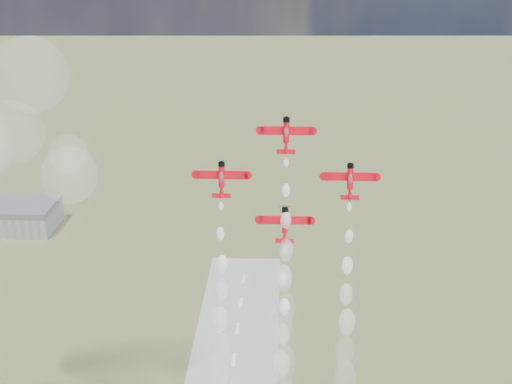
{
  "coord_description": "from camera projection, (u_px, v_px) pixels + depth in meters",
  "views": [
    {
      "loc": [
        16.09,
        -137.26,
        136.67
      ],
      "look_at": [
        10.49,
        -0.82,
        86.79
      ],
      "focal_mm": 50.0,
      "sensor_mm": 36.0,
      "label": 1
    }
  ],
  "objects": [
    {
      "name": "plane_slot",
      "position": [
        285.0,
        224.0,
        145.19
      ],
      "size": [
        10.64,
        3.92,
        7.49
      ],
      "rotation": [
        1.34,
        0.0,
        0.0
      ],
      "color": "red",
      "rests_on": "ground"
    },
    {
      "name": "smoke_trail_right",
      "position": [
        345.0,
        367.0,
        148.11
      ],
      "size": [
        5.1,
        12.65,
        43.88
      ],
      "color": "white",
      "rests_on": "plane_right"
    },
    {
      "name": "hangar",
      "position": [
        4.0,
        216.0,
        347.66
      ],
      "size": [
        50.0,
        28.0,
        13.0
      ],
      "color": "gray",
      "rests_on": "ground"
    },
    {
      "name": "smoke_trail_left",
      "position": [
        222.0,
        362.0,
        149.28
      ],
      "size": [
        5.47,
        12.22,
        43.42
      ],
      "color": "white",
      "rests_on": "plane_left"
    },
    {
      "name": "plane_right",
      "position": [
        350.0,
        180.0,
        143.64
      ],
      "size": [
        10.64,
        3.92,
        7.49
      ],
      "rotation": [
        1.34,
        0.0,
        0.0
      ],
      "color": "red",
      "rests_on": "ground"
    },
    {
      "name": "plane_left",
      "position": [
        221.0,
        179.0,
        144.64
      ],
      "size": [
        10.64,
        3.92,
        7.49
      ],
      "rotation": [
        1.34,
        0.0,
        0.0
      ],
      "color": "red",
      "rests_on": "ground"
    },
    {
      "name": "plane_lead",
      "position": [
        286.0,
        134.0,
        143.08
      ],
      "size": [
        10.64,
        3.92,
        7.49
      ],
      "rotation": [
        1.34,
        0.0,
        0.0
      ],
      "color": "red",
      "rests_on": "ground"
    },
    {
      "name": "smoke_trail_lead",
      "position": [
        284.0,
        323.0,
        147.44
      ],
      "size": [
        5.23,
        12.93,
        43.8
      ],
      "color": "white",
      "rests_on": "plane_lead"
    }
  ]
}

